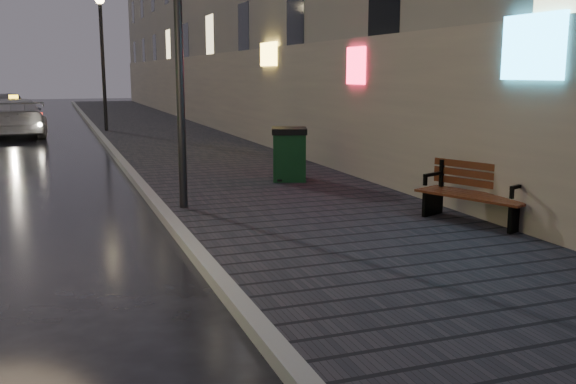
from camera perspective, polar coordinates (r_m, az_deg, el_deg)
name	(u,v)px	position (r m, az deg, el deg)	size (l,w,h in m)	color
sidewalk	(162,133)	(26.27, -11.18, 5.18)	(4.60, 58.00, 0.15)	black
curb	(99,135)	(26.00, -16.42, 4.90)	(0.20, 58.00, 0.15)	slate
lamp_near	(178,8)	(11.08, -9.78, 15.80)	(0.36, 0.36, 5.28)	black
lamp_far	(102,46)	(26.94, -16.20, 12.37)	(0.36, 0.36, 5.28)	black
bench	(476,193)	(10.37, 16.40, -0.09)	(1.25, 1.90, 0.92)	black
trash_bin	(289,154)	(13.85, 0.10, 3.42)	(0.94, 0.94, 1.14)	black
taxi_mid	(15,117)	(27.27, -23.10, 6.12)	(2.05, 5.04, 1.46)	silver
car_far	(8,104)	(39.52, -23.61, 7.17)	(1.67, 4.14, 1.41)	#9999A0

